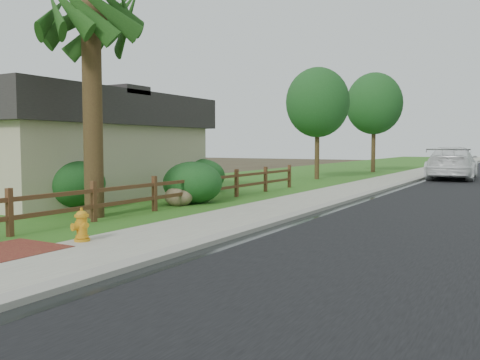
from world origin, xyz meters
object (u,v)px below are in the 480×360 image
Objects in this scene: ranch_fence at (179,189)px; palm_tree at (91,13)px; white_suv at (452,163)px; fire_hydrant at (82,226)px.

ranch_fence is 2.56× the size of palm_tree.
white_suv reaches higher than ranch_fence.
fire_hydrant is 24.97m from white_suv.
ranch_fence is at bearing 76.43° from palm_tree.
palm_tree is at bearing 70.76° from white_suv.
white_suv is (5.60, 18.93, 0.33)m from ranch_fence.
fire_hydrant is at bearing -47.72° from palm_tree.
palm_tree is 9.83× the size of fire_hydrant.
ranch_fence is 6.07m from fire_hydrant.
palm_tree is at bearing 132.28° from fire_hydrant.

